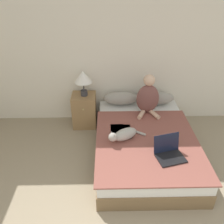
% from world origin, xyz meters
% --- Properties ---
extents(wall_back, '(6.00, 0.05, 2.55)m').
position_xyz_m(wall_back, '(0.00, 3.54, 1.27)').
color(wall_back, silver).
rests_on(wall_back, ground_plane).
extents(bed, '(1.47, 2.09, 0.41)m').
position_xyz_m(bed, '(0.46, 2.42, 0.20)').
color(bed, brown).
rests_on(bed, ground_plane).
extents(pillow_near, '(0.63, 0.26, 0.23)m').
position_xyz_m(pillow_near, '(0.14, 3.31, 0.52)').
color(pillow_near, gray).
rests_on(pillow_near, bed).
extents(pillow_far, '(0.63, 0.26, 0.23)m').
position_xyz_m(pillow_far, '(0.78, 3.31, 0.52)').
color(pillow_far, gray).
rests_on(pillow_far, bed).
extents(person_sitting, '(0.38, 0.37, 0.68)m').
position_xyz_m(person_sitting, '(0.57, 3.03, 0.69)').
color(person_sitting, brown).
rests_on(person_sitting, bed).
extents(cat_tabby, '(0.56, 0.35, 0.19)m').
position_xyz_m(cat_tabby, '(0.12, 2.27, 0.50)').
color(cat_tabby, '#A8A399').
rests_on(cat_tabby, bed).
extents(laptop_open, '(0.42, 0.39, 0.27)m').
position_xyz_m(laptop_open, '(0.70, 1.91, 0.47)').
color(laptop_open, black).
rests_on(laptop_open, bed).
extents(nightstand, '(0.42, 0.41, 0.62)m').
position_xyz_m(nightstand, '(-0.53, 3.27, 0.31)').
color(nightstand, '#937047').
rests_on(nightstand, ground_plane).
extents(table_lamp, '(0.30, 0.30, 0.45)m').
position_xyz_m(table_lamp, '(-0.51, 3.27, 0.94)').
color(table_lamp, '#38383D').
rests_on(table_lamp, nightstand).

